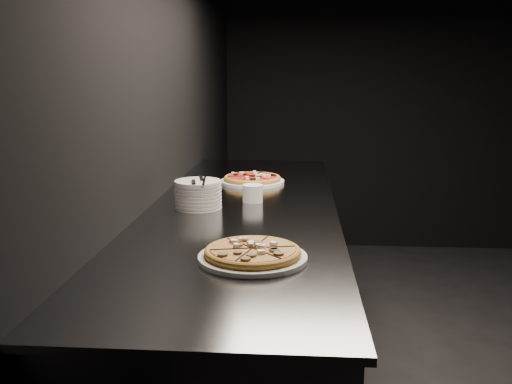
# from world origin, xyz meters

# --- Properties ---
(wall_left) EXTENTS (0.02, 5.00, 2.80)m
(wall_left) POSITION_xyz_m (-2.50, 0.00, 1.40)
(wall_left) COLOR black
(wall_left) RESTS_ON floor
(counter) EXTENTS (0.74, 2.44, 0.92)m
(counter) POSITION_xyz_m (-2.13, 0.00, 0.46)
(counter) COLOR slate
(counter) RESTS_ON floor
(pizza_mushroom) EXTENTS (0.33, 0.33, 0.04)m
(pizza_mushroom) POSITION_xyz_m (-2.04, -0.67, 0.94)
(pizza_mushroom) COLOR silver
(pizza_mushroom) RESTS_ON counter
(pizza_tomato) EXTENTS (0.33, 0.33, 0.04)m
(pizza_tomato) POSITION_xyz_m (-2.13, 0.48, 0.94)
(pizza_tomato) COLOR silver
(pizza_tomato) RESTS_ON counter
(plate_stack) EXTENTS (0.18, 0.18, 0.11)m
(plate_stack) POSITION_xyz_m (-2.30, -0.04, 0.97)
(plate_stack) COLOR silver
(plate_stack) RESTS_ON counter
(cutlery) EXTENTS (0.06, 0.20, 0.01)m
(cutlery) POSITION_xyz_m (-2.30, -0.06, 1.03)
(cutlery) COLOR #B8BAC0
(cutlery) RESTS_ON plate_stack
(ramekin) EXTENTS (0.08, 0.08, 0.07)m
(ramekin) POSITION_xyz_m (-2.10, 0.07, 0.96)
(ramekin) COLOR silver
(ramekin) RESTS_ON counter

